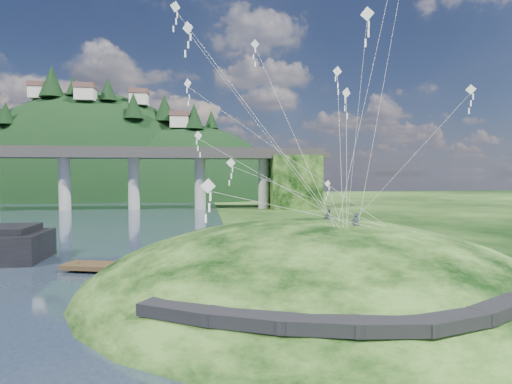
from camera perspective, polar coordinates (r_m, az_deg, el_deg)
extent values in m
plane|color=black|center=(28.33, -6.64, -14.90)|extent=(320.00, 320.00, 0.00)
ellipsoid|color=black|center=(31.83, 8.44, -15.76)|extent=(36.00, 32.00, 13.00)
cube|color=black|center=(20.12, -10.70, -16.24)|extent=(4.32, 3.62, 0.71)
cube|color=black|center=(18.62, -1.28, -17.57)|extent=(4.10, 2.97, 0.61)
cube|color=black|center=(18.26, 8.98, -18.03)|extent=(3.85, 2.37, 0.62)
cube|color=black|center=(18.93, 18.56, -17.53)|extent=(3.62, 1.83, 0.66)
cube|color=black|center=(20.52, 26.14, -16.02)|extent=(3.82, 2.27, 0.68)
cube|color=black|center=(22.94, 31.21, -13.90)|extent=(4.11, 2.97, 0.71)
cylinder|color=gray|center=(102.05, -25.67, 1.20)|extent=(2.60, 2.60, 13.00)
cylinder|color=gray|center=(98.36, -17.05, 1.30)|extent=(2.60, 2.60, 13.00)
cylinder|color=gray|center=(97.04, -7.98, 1.37)|extent=(2.60, 2.60, 13.00)
cylinder|color=gray|center=(98.18, 1.10, 1.41)|extent=(2.60, 2.60, 13.00)
cube|color=black|center=(99.60, 5.37, 1.42)|extent=(12.00, 11.00, 13.00)
ellipsoid|color=black|center=(158.72, -22.08, -2.85)|extent=(96.00, 68.00, 88.00)
ellipsoid|color=black|center=(146.27, -9.41, -4.72)|extent=(76.00, 56.00, 72.00)
cone|color=black|center=(147.35, -32.15, 9.53)|extent=(5.29, 5.29, 6.96)
cone|color=black|center=(153.14, -27.15, 13.88)|extent=(8.01, 8.01, 10.54)
cone|color=black|center=(150.23, -24.62, 13.63)|extent=(4.97, 4.97, 6.54)
cone|color=black|center=(145.23, -20.40, 13.61)|extent=(5.83, 5.83, 7.67)
cone|color=black|center=(137.68, -17.11, 11.70)|extent=(6.47, 6.47, 8.51)
cone|color=black|center=(143.40, -12.93, 11.64)|extent=(7.13, 7.13, 9.38)
cone|color=black|center=(137.45, -8.84, 10.65)|extent=(6.56, 6.56, 8.63)
cone|color=black|center=(142.98, -6.40, 10.28)|extent=(4.88, 4.88, 6.42)
cube|color=beige|center=(157.37, -28.51, 12.33)|extent=(6.00, 5.00, 4.00)
cube|color=brown|center=(157.86, -28.53, 13.30)|extent=(6.40, 5.40, 1.60)
cube|color=beige|center=(144.40, -23.18, 12.66)|extent=(6.00, 5.00, 4.00)
cube|color=brown|center=(144.90, -23.20, 13.71)|extent=(6.40, 5.40, 1.60)
cube|color=beige|center=(146.90, -16.37, 12.55)|extent=(6.00, 5.00, 4.00)
cube|color=brown|center=(147.40, -16.38, 13.58)|extent=(6.40, 5.40, 1.60)
cube|color=beige|center=(138.33, -10.88, 9.75)|extent=(6.00, 5.00, 4.00)
cube|color=brown|center=(138.69, -10.89, 10.86)|extent=(6.40, 5.40, 1.60)
cube|color=#342515|center=(35.82, -14.93, -10.42)|extent=(15.48, 6.61, 0.39)
cylinder|color=#342515|center=(38.93, -24.02, -9.93)|extent=(0.33, 0.33, 1.10)
cylinder|color=#342515|center=(37.29, -19.66, -10.40)|extent=(0.33, 0.33, 1.10)
cylinder|color=#342515|center=(35.89, -14.92, -10.85)|extent=(0.33, 0.33, 1.10)
cylinder|color=#342515|center=(34.74, -9.82, -11.25)|extent=(0.33, 0.33, 1.10)
cylinder|color=#342515|center=(33.87, -4.39, -11.58)|extent=(0.33, 0.33, 1.10)
imported|color=#292E37|center=(28.83, 14.05, -2.87)|extent=(0.73, 0.53, 1.84)
imported|color=#292E37|center=(32.05, 10.27, -2.43)|extent=(0.95, 0.92, 1.54)
cube|color=white|center=(38.81, -9.73, 15.03)|extent=(0.68, 0.59, 0.86)
cube|color=white|center=(38.68, -9.72, 14.15)|extent=(0.11, 0.08, 0.50)
cube|color=white|center=(38.57, -9.72, 13.27)|extent=(0.11, 0.08, 0.50)
cube|color=white|center=(38.46, -9.71, 12.38)|extent=(0.11, 0.08, 0.50)
cube|color=white|center=(28.24, 15.61, 23.31)|extent=(0.75, 0.51, 0.87)
cube|color=white|center=(28.03, 15.60, 22.13)|extent=(0.11, 0.07, 0.50)
cube|color=white|center=(27.83, 15.58, 20.94)|extent=(0.11, 0.07, 0.50)
cube|color=white|center=(27.64, 15.56, 19.73)|extent=(0.11, 0.07, 0.50)
cube|color=white|center=(33.28, -11.46, 24.52)|extent=(0.75, 0.33, 0.77)
cube|color=white|center=(33.08, -11.45, 23.62)|extent=(0.09, 0.08, 0.46)
cube|color=white|center=(32.88, -11.44, 22.70)|extent=(0.09, 0.08, 0.46)
cube|color=white|center=(32.69, -11.43, 21.78)|extent=(0.09, 0.08, 0.46)
cube|color=white|center=(24.23, -9.72, 22.12)|extent=(0.60, 0.39, 0.67)
cube|color=white|center=(24.07, -9.71, 21.03)|extent=(0.09, 0.04, 0.40)
cube|color=white|center=(23.92, -9.70, 19.93)|extent=(0.09, 0.04, 0.40)
cube|color=white|center=(23.78, -9.69, 18.82)|extent=(0.09, 0.04, 0.40)
cube|color=white|center=(36.08, -3.61, 4.19)|extent=(0.85, 0.22, 0.84)
cube|color=white|center=(36.07, -3.61, 3.24)|extent=(0.11, 0.06, 0.49)
cube|color=white|center=(36.07, -3.60, 2.28)|extent=(0.11, 0.06, 0.49)
cube|color=white|center=(36.08, -3.60, 1.33)|extent=(0.11, 0.06, 0.49)
cube|color=white|center=(30.44, 12.78, 13.63)|extent=(0.72, 0.35, 0.77)
cube|color=white|center=(30.33, 12.77, 12.62)|extent=(0.09, 0.07, 0.45)
cube|color=white|center=(30.24, 12.76, 11.60)|extent=(0.09, 0.07, 0.45)
cube|color=white|center=(30.16, 12.75, 10.57)|extent=(0.09, 0.07, 0.45)
cube|color=white|center=(38.89, -0.15, 20.38)|extent=(0.78, 0.31, 0.79)
cube|color=white|center=(38.72, -0.15, 19.56)|extent=(0.11, 0.03, 0.47)
cube|color=white|center=(38.55, -0.15, 18.74)|extent=(0.11, 0.03, 0.47)
cube|color=white|center=(38.40, -0.15, 17.92)|extent=(0.11, 0.03, 0.47)
cube|color=white|center=(35.68, 11.54, 16.53)|extent=(0.81, 0.19, 0.81)
cube|color=white|center=(35.54, 11.53, 15.63)|extent=(0.11, 0.05, 0.47)
cube|color=white|center=(35.42, 11.53, 14.73)|extent=(0.11, 0.05, 0.47)
cube|color=white|center=(35.30, 11.52, 13.81)|extent=(0.11, 0.05, 0.47)
cube|color=white|center=(23.34, -6.87, 0.86)|extent=(0.89, 0.25, 0.87)
cube|color=white|center=(23.36, -6.86, -0.68)|extent=(0.12, 0.06, 0.51)
cube|color=white|center=(23.41, -6.85, -2.21)|extent=(0.12, 0.06, 0.51)
cube|color=white|center=(23.47, -6.84, -3.74)|extent=(0.12, 0.06, 0.51)
cube|color=white|center=(39.07, 10.20, 1.20)|extent=(0.65, 0.19, 0.66)
cube|color=white|center=(39.08, 10.19, 0.51)|extent=(0.08, 0.05, 0.39)
cube|color=white|center=(39.10, 10.19, -0.18)|extent=(0.08, 0.05, 0.39)
cube|color=white|center=(39.12, 10.18, -0.87)|extent=(0.08, 0.05, 0.39)
cube|color=white|center=(32.06, 28.35, 12.76)|extent=(0.47, 0.56, 0.68)
cube|color=white|center=(31.98, 28.34, 11.90)|extent=(0.08, 0.07, 0.40)
cube|color=white|center=(31.90, 28.32, 11.03)|extent=(0.08, 0.07, 0.40)
cube|color=white|center=(31.83, 28.30, 10.16)|extent=(0.08, 0.07, 0.40)
cube|color=white|center=(34.20, -8.25, 7.98)|extent=(0.65, 0.45, 0.75)
cube|color=white|center=(34.15, -8.25, 7.09)|extent=(0.10, 0.05, 0.44)
cube|color=white|center=(34.12, -8.24, 6.20)|extent=(0.10, 0.05, 0.44)
cube|color=white|center=(34.09, -8.24, 5.30)|extent=(0.10, 0.05, 0.44)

